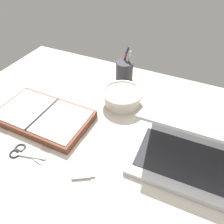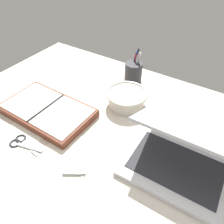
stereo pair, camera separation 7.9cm
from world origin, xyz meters
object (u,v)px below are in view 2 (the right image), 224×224
(pen_cup, at_px, (133,72))
(planner, at_px, (47,111))
(bowl, at_px, (127,98))
(scissors, at_px, (21,143))
(laptop, at_px, (181,154))

(pen_cup, height_order, planner, pen_cup)
(bowl, distance_m, pen_cup, 0.19)
(scissors, bearing_deg, laptop, 21.62)
(bowl, xyz_separation_m, pen_cup, (-0.06, 0.18, 0.01))
(bowl, relative_size, planner, 0.48)
(planner, distance_m, scissors, 0.17)
(pen_cup, bearing_deg, planner, -113.48)
(pen_cup, bearing_deg, scissors, -104.15)
(bowl, xyz_separation_m, planner, (-0.24, -0.22, -0.02))
(bowl, bearing_deg, planner, -136.68)
(bowl, bearing_deg, pen_cup, 110.00)
(bowl, distance_m, scissors, 0.44)
(planner, bearing_deg, laptop, 6.18)
(laptop, xyz_separation_m, pen_cup, (-0.36, 0.35, -0.00))
(laptop, height_order, bowl, laptop)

